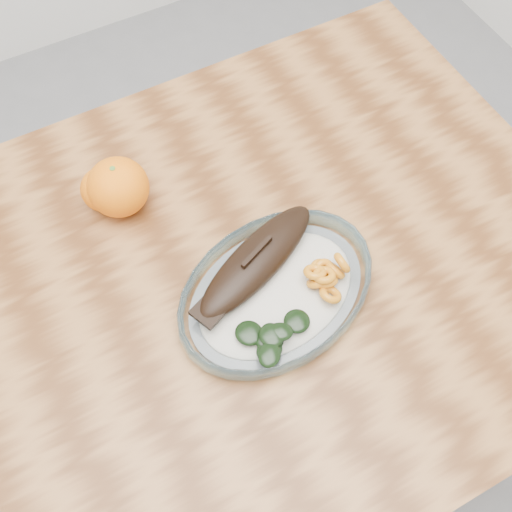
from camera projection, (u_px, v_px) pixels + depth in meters
name	position (u px, v px, depth m)	size (l,w,h in m)	color
ground	(219.00, 438.00, 1.54)	(3.00, 3.00, 0.00)	slate
dining_table	(197.00, 327.00, 0.98)	(1.20, 0.80, 0.75)	#573014
plated_meal	(276.00, 289.00, 0.88)	(0.63, 0.63, 0.08)	white
orange_left	(118.00, 187.00, 0.94)	(0.09, 0.09, 0.09)	#FF5105
orange_right	(104.00, 189.00, 0.95)	(0.07, 0.07, 0.07)	#FF5105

